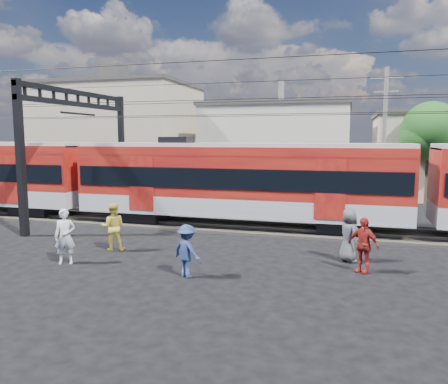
# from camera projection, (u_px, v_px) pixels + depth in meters

# --- Properties ---
(ground) EXTENTS (120.00, 120.00, 0.00)m
(ground) POSITION_uv_depth(u_px,v_px,m) (211.00, 279.00, 13.75)
(ground) COLOR black
(ground) RESTS_ON ground
(track_bed) EXTENTS (70.00, 3.40, 0.12)m
(track_bed) POSITION_uv_depth(u_px,v_px,m) (261.00, 227.00, 21.37)
(track_bed) COLOR #2D2823
(track_bed) RESTS_ON ground
(rail_near) EXTENTS (70.00, 0.12, 0.12)m
(rail_near) POSITION_uv_depth(u_px,v_px,m) (258.00, 228.00, 20.64)
(rail_near) COLOR #59544C
(rail_near) RESTS_ON track_bed
(rail_far) EXTENTS (70.00, 0.12, 0.12)m
(rail_far) POSITION_uv_depth(u_px,v_px,m) (264.00, 222.00, 22.07)
(rail_far) COLOR #59544C
(rail_far) RESTS_ON track_bed
(commuter_train) EXTENTS (50.30, 3.08, 4.17)m
(commuter_train) POSITION_uv_depth(u_px,v_px,m) (242.00, 179.00, 21.34)
(commuter_train) COLOR black
(commuter_train) RESTS_ON ground
(catenary) EXTENTS (70.00, 9.30, 7.52)m
(catenary) POSITION_uv_depth(u_px,v_px,m) (101.00, 124.00, 23.10)
(catenary) COLOR black
(catenary) RESTS_ON ground
(building_west) EXTENTS (14.28, 10.20, 9.30)m
(building_west) POSITION_uv_depth(u_px,v_px,m) (116.00, 135.00, 40.71)
(building_west) COLOR #BAA68E
(building_west) RESTS_ON ground
(building_midwest) EXTENTS (12.24, 12.24, 7.30)m
(building_midwest) POSITION_uv_depth(u_px,v_px,m) (280.00, 146.00, 39.59)
(building_midwest) COLOR beige
(building_midwest) RESTS_ON ground
(utility_pole_mid) EXTENTS (1.80, 0.24, 8.50)m
(utility_pole_mid) POSITION_uv_depth(u_px,v_px,m) (384.00, 136.00, 25.85)
(utility_pole_mid) COLOR slate
(utility_pole_mid) RESTS_ON ground
(tree_near) EXTENTS (3.82, 3.64, 6.72)m
(tree_near) POSITION_uv_depth(u_px,v_px,m) (433.00, 134.00, 27.91)
(tree_near) COLOR #382619
(tree_near) RESTS_ON ground
(pedestrian_a) EXTENTS (0.84, 0.72, 1.96)m
(pedestrian_a) POSITION_uv_depth(u_px,v_px,m) (65.00, 236.00, 15.38)
(pedestrian_a) COLOR silver
(pedestrian_a) RESTS_ON ground
(pedestrian_b) EXTENTS (1.12, 1.01, 1.89)m
(pedestrian_b) POSITION_uv_depth(u_px,v_px,m) (113.00, 227.00, 17.20)
(pedestrian_b) COLOR gold
(pedestrian_b) RESTS_ON ground
(pedestrian_c) EXTENTS (1.27, 1.04, 1.71)m
(pedestrian_c) POSITION_uv_depth(u_px,v_px,m) (187.00, 251.00, 13.91)
(pedestrian_c) COLOR navy
(pedestrian_c) RESTS_ON ground
(pedestrian_d) EXTENTS (1.16, 0.95, 1.85)m
(pedestrian_d) POSITION_uv_depth(u_px,v_px,m) (363.00, 245.00, 14.38)
(pedestrian_d) COLOR maroon
(pedestrian_d) RESTS_ON ground
(pedestrian_e) EXTENTS (1.00, 1.11, 1.91)m
(pedestrian_e) POSITION_uv_depth(u_px,v_px,m) (349.00, 235.00, 15.65)
(pedestrian_e) COLOR #47474B
(pedestrian_e) RESTS_ON ground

